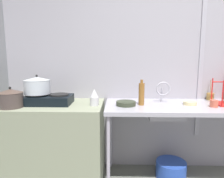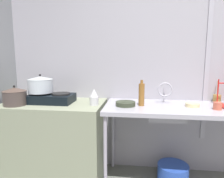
{
  "view_description": "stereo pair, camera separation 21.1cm",
  "coord_description": "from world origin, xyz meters",
  "px_view_note": "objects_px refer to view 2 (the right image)",
  "views": [
    {
      "loc": [
        -0.76,
        -0.8,
        1.35
      ],
      "look_at": [
        -0.82,
        1.29,
        1.04
      ],
      "focal_mm": 32.24,
      "sensor_mm": 36.0,
      "label": 1
    },
    {
      "loc": [
        -0.55,
        -0.78,
        1.35
      ],
      "look_at": [
        -0.82,
        1.29,
        1.04
      ],
      "focal_mm": 32.24,
      "sensor_mm": 36.0,
      "label": 2
    }
  ],
  "objects_px": {
    "pot_beside_stove": "(15,96)",
    "bottle_by_sink": "(142,94)",
    "cup_by_rack": "(218,106)",
    "sink_basin": "(166,112)",
    "frying_pan": "(125,104)",
    "small_bowl_on_drainboard": "(193,105)",
    "percolator": "(94,97)",
    "utensil_jar": "(217,98)",
    "faucet": "(165,90)",
    "stove": "(51,98)",
    "bucket_on_floor": "(173,173)",
    "pot_on_left_burner": "(40,84)"
  },
  "relations": [
    {
      "from": "cup_by_rack",
      "to": "percolator",
      "type": "bearing_deg",
      "value": 178.36
    },
    {
      "from": "pot_on_left_burner",
      "to": "bucket_on_floor",
      "type": "distance_m",
      "value": 1.77
    },
    {
      "from": "utensil_jar",
      "to": "cup_by_rack",
      "type": "bearing_deg",
      "value": -108.94
    },
    {
      "from": "pot_on_left_burner",
      "to": "pot_beside_stove",
      "type": "bearing_deg",
      "value": -141.01
    },
    {
      "from": "percolator",
      "to": "frying_pan",
      "type": "distance_m",
      "value": 0.33
    },
    {
      "from": "faucet",
      "to": "frying_pan",
      "type": "height_order",
      "value": "faucet"
    },
    {
      "from": "small_bowl_on_drainboard",
      "to": "bottle_by_sink",
      "type": "bearing_deg",
      "value": -177.3
    },
    {
      "from": "sink_basin",
      "to": "faucet",
      "type": "bearing_deg",
      "value": 89.32
    },
    {
      "from": "pot_beside_stove",
      "to": "frying_pan",
      "type": "distance_m",
      "value": 1.16
    },
    {
      "from": "percolator",
      "to": "small_bowl_on_drainboard",
      "type": "distance_m",
      "value": 1.01
    },
    {
      "from": "bucket_on_floor",
      "to": "percolator",
      "type": "bearing_deg",
      "value": -171.74
    },
    {
      "from": "pot_beside_stove",
      "to": "sink_basin",
      "type": "height_order",
      "value": "pot_beside_stove"
    },
    {
      "from": "sink_basin",
      "to": "stove",
      "type": "bearing_deg",
      "value": 179.14
    },
    {
      "from": "cup_by_rack",
      "to": "bottle_by_sink",
      "type": "relative_size",
      "value": 0.3
    },
    {
      "from": "faucet",
      "to": "utensil_jar",
      "type": "bearing_deg",
      "value": 14.64
    },
    {
      "from": "pot_beside_stove",
      "to": "percolator",
      "type": "relative_size",
      "value": 1.39
    },
    {
      "from": "cup_by_rack",
      "to": "bottle_by_sink",
      "type": "distance_m",
      "value": 0.73
    },
    {
      "from": "cup_by_rack",
      "to": "pot_beside_stove",
      "type": "bearing_deg",
      "value": -177.79
    },
    {
      "from": "bucket_on_floor",
      "to": "pot_beside_stove",
      "type": "bearing_deg",
      "value": -171.93
    },
    {
      "from": "pot_beside_stove",
      "to": "frying_pan",
      "type": "relative_size",
      "value": 1.17
    },
    {
      "from": "small_bowl_on_drainboard",
      "to": "bucket_on_floor",
      "type": "relative_size",
      "value": 0.41
    },
    {
      "from": "frying_pan",
      "to": "bottle_by_sink",
      "type": "bearing_deg",
      "value": 9.63
    },
    {
      "from": "percolator",
      "to": "utensil_jar",
      "type": "bearing_deg",
      "value": 13.44
    },
    {
      "from": "pot_beside_stove",
      "to": "frying_pan",
      "type": "bearing_deg",
      "value": 5.99
    },
    {
      "from": "stove",
      "to": "bottle_by_sink",
      "type": "height_order",
      "value": "bottle_by_sink"
    },
    {
      "from": "pot_beside_stove",
      "to": "sink_basin",
      "type": "bearing_deg",
      "value": 5.41
    },
    {
      "from": "pot_on_left_burner",
      "to": "frying_pan",
      "type": "height_order",
      "value": "pot_on_left_burner"
    },
    {
      "from": "pot_on_left_burner",
      "to": "faucet",
      "type": "height_order",
      "value": "pot_on_left_burner"
    },
    {
      "from": "frying_pan",
      "to": "utensil_jar",
      "type": "xyz_separation_m",
      "value": [
        1.0,
        0.31,
        0.02
      ]
    },
    {
      "from": "small_bowl_on_drainboard",
      "to": "bottle_by_sink",
      "type": "relative_size",
      "value": 0.53
    },
    {
      "from": "faucet",
      "to": "stove",
      "type": "bearing_deg",
      "value": -174.88
    },
    {
      "from": "stove",
      "to": "sink_basin",
      "type": "xyz_separation_m",
      "value": [
        1.24,
        -0.02,
        -0.12
      ]
    },
    {
      "from": "cup_by_rack",
      "to": "bottle_by_sink",
      "type": "bearing_deg",
      "value": 174.48
    },
    {
      "from": "pot_beside_stove",
      "to": "faucet",
      "type": "bearing_deg",
      "value": 10.07
    },
    {
      "from": "small_bowl_on_drainboard",
      "to": "utensil_jar",
      "type": "xyz_separation_m",
      "value": [
        0.32,
        0.26,
        0.03
      ]
    },
    {
      "from": "cup_by_rack",
      "to": "small_bowl_on_drainboard",
      "type": "relative_size",
      "value": 0.56
    },
    {
      "from": "cup_by_rack",
      "to": "sink_basin",
      "type": "bearing_deg",
      "value": 171.65
    },
    {
      "from": "frying_pan",
      "to": "small_bowl_on_drainboard",
      "type": "height_order",
      "value": "frying_pan"
    },
    {
      "from": "small_bowl_on_drainboard",
      "to": "pot_on_left_burner",
      "type": "bearing_deg",
      "value": -179.77
    },
    {
      "from": "pot_on_left_burner",
      "to": "bucket_on_floor",
      "type": "relative_size",
      "value": 0.8
    },
    {
      "from": "pot_beside_stove",
      "to": "utensil_jar",
      "type": "bearing_deg",
      "value": 11.34
    },
    {
      "from": "bottle_by_sink",
      "to": "utensil_jar",
      "type": "height_order",
      "value": "bottle_by_sink"
    },
    {
      "from": "stove",
      "to": "percolator",
      "type": "relative_size",
      "value": 2.83
    },
    {
      "from": "bottle_by_sink",
      "to": "bucket_on_floor",
      "type": "bearing_deg",
      "value": 13.72
    },
    {
      "from": "bottle_by_sink",
      "to": "utensil_jar",
      "type": "distance_m",
      "value": 0.89
    },
    {
      "from": "bucket_on_floor",
      "to": "stove",
      "type": "bearing_deg",
      "value": -176.97
    },
    {
      "from": "pot_beside_stove",
      "to": "bottle_by_sink",
      "type": "bearing_deg",
      "value": 6.45
    },
    {
      "from": "small_bowl_on_drainboard",
      "to": "cup_by_rack",
      "type": "bearing_deg",
      "value": -25.04
    },
    {
      "from": "sink_basin",
      "to": "bucket_on_floor",
      "type": "distance_m",
      "value": 0.73
    },
    {
      "from": "pot_beside_stove",
      "to": "sink_basin",
      "type": "relative_size",
      "value": 0.66
    }
  ]
}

